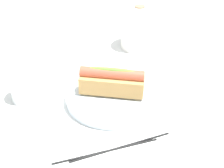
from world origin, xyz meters
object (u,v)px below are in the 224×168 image
hotdog_front (112,81)px  chopstick_far (106,150)px  serving_bowl (112,96)px  chopstick_near (121,146)px  water_glass (24,84)px  paper_towel_roll (139,28)px

hotdog_front → chopstick_far: bearing=-93.3°
serving_bowl → chopstick_near: bearing=-82.9°
water_glass → paper_towel_roll: 0.41m
water_glass → chopstick_far: 0.27m
paper_towel_roll → chopstick_far: paper_towel_roll is taller
water_glass → chopstick_far: (0.20, -0.18, -0.04)m
hotdog_front → paper_towel_roll: paper_towel_roll is taller
serving_bowl → chopstick_near: 0.16m
hotdog_front → chopstick_far: size_ratio=0.71×
chopstick_far → serving_bowl: bearing=67.6°
water_glass → chopstick_near: size_ratio=0.41×
paper_towel_roll → chopstick_near: size_ratio=0.61×
chopstick_near → chopstick_far: bearing=178.8°
serving_bowl → chopstick_near: size_ratio=1.02×
hotdog_front → chopstick_far: hotdog_front is taller
serving_bowl → paper_towel_roll: (0.08, 0.30, 0.05)m
chopstick_near → chopstick_far: size_ratio=1.00×
serving_bowl → chopstick_near: serving_bowl is taller
chopstick_far → chopstick_near: bearing=2.7°
serving_bowl → chopstick_far: size_ratio=1.02×
hotdog_front → water_glass: size_ratio=1.73×
hotdog_front → paper_towel_roll: (0.08, 0.30, 0.01)m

